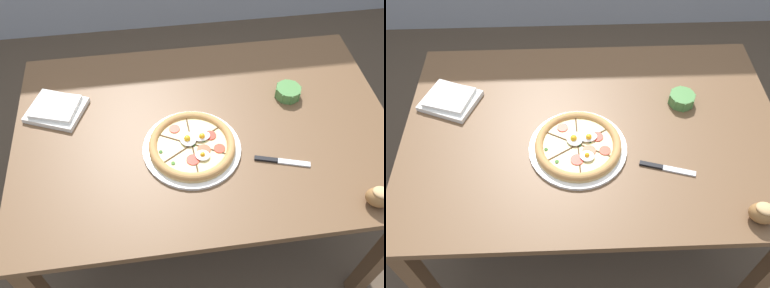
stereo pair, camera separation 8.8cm
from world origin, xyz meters
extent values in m
plane|color=brown|center=(0.00, 0.00, 0.00)|extent=(12.00, 12.00, 0.00)
cube|color=brown|center=(0.00, 0.00, 0.76)|extent=(1.41, 0.95, 0.03)
cube|color=brown|center=(-0.65, -0.43, 0.37)|extent=(0.06, 0.06, 0.74)
cube|color=brown|center=(0.65, -0.43, 0.37)|extent=(0.06, 0.06, 0.74)
cube|color=brown|center=(-0.65, 0.43, 0.37)|extent=(0.06, 0.06, 0.74)
cube|color=brown|center=(0.65, 0.43, 0.37)|extent=(0.06, 0.06, 0.74)
cylinder|color=white|center=(-0.06, -0.10, 0.78)|extent=(0.35, 0.35, 0.01)
cylinder|color=tan|center=(-0.06, -0.10, 0.79)|extent=(0.31, 0.31, 0.01)
cylinder|color=#E0CC84|center=(-0.06, -0.10, 0.80)|extent=(0.26, 0.26, 0.00)
torus|color=tan|center=(-0.06, -0.10, 0.80)|extent=(0.31, 0.31, 0.03)
cube|color=#472D19|center=(-0.01, -0.06, 0.80)|extent=(0.11, 0.07, 0.00)
cube|color=#472D19|center=(-0.06, -0.03, 0.80)|extent=(0.01, 0.13, 0.00)
cube|color=#472D19|center=(-0.12, -0.07, 0.80)|extent=(0.12, 0.07, 0.00)
cube|color=#472D19|center=(-0.12, -0.13, 0.80)|extent=(0.11, 0.07, 0.00)
cube|color=#472D19|center=(-0.06, -0.16, 0.80)|extent=(0.01, 0.13, 0.00)
cube|color=#472D19|center=(0.00, -0.13, 0.80)|extent=(0.12, 0.07, 0.00)
cylinder|color=red|center=(-0.02, -0.13, 0.80)|extent=(0.05, 0.05, 0.00)
cylinder|color=red|center=(0.03, -0.13, 0.80)|extent=(0.04, 0.04, 0.00)
cylinder|color=red|center=(0.01, -0.06, 0.80)|extent=(0.04, 0.04, 0.00)
cylinder|color=red|center=(-0.11, -0.02, 0.80)|extent=(0.04, 0.04, 0.00)
cylinder|color=red|center=(-0.07, -0.16, 0.80)|extent=(0.05, 0.05, 0.00)
ellipsoid|color=white|center=(-0.07, -0.07, 0.81)|extent=(0.07, 0.08, 0.01)
sphere|color=#F4AD1E|center=(-0.08, -0.08, 0.81)|extent=(0.02, 0.02, 0.02)
ellipsoid|color=white|center=(-0.02, -0.07, 0.81)|extent=(0.07, 0.06, 0.01)
sphere|color=#F4AD1E|center=(-0.02, -0.07, 0.81)|extent=(0.02, 0.02, 0.02)
ellipsoid|color=white|center=(-0.03, -0.15, 0.81)|extent=(0.06, 0.06, 0.01)
sphere|color=orange|center=(-0.03, -0.15, 0.81)|extent=(0.02, 0.02, 0.02)
cylinder|color=#2D5B1E|center=(-0.06, -0.10, 0.80)|extent=(0.01, 0.01, 0.00)
cylinder|color=#386B23|center=(-0.06, -0.10, 0.80)|extent=(0.01, 0.01, 0.00)
cylinder|color=#2D5B1E|center=(-0.17, -0.11, 0.80)|extent=(0.01, 0.01, 0.00)
cylinder|color=#386B23|center=(-0.14, -0.17, 0.80)|extent=(0.01, 0.01, 0.00)
cylinder|color=#2D5B1E|center=(-0.02, -0.09, 0.80)|extent=(0.01, 0.01, 0.00)
cylinder|color=#386B23|center=(-0.07, -0.07, 0.80)|extent=(0.02, 0.02, 0.00)
cylinder|color=#386B23|center=(-0.07, -0.17, 0.80)|extent=(0.02, 0.02, 0.00)
cylinder|color=#4C8442|center=(0.35, 0.12, 0.79)|extent=(0.10, 0.10, 0.04)
cylinder|color=beige|center=(0.35, 0.12, 0.80)|extent=(0.08, 0.08, 0.02)
cylinder|color=#4C8442|center=(0.40, 0.12, 0.79)|extent=(0.01, 0.01, 0.04)
cylinder|color=#4C8442|center=(0.39, 0.15, 0.79)|extent=(0.01, 0.01, 0.04)
cylinder|color=#4C8442|center=(0.35, 0.17, 0.79)|extent=(0.01, 0.01, 0.04)
cylinder|color=#4C8442|center=(0.32, 0.15, 0.79)|extent=(0.01, 0.01, 0.04)
cylinder|color=#4C8442|center=(0.30, 0.12, 0.79)|extent=(0.01, 0.01, 0.04)
cylinder|color=#4C8442|center=(0.32, 0.09, 0.79)|extent=(0.01, 0.01, 0.04)
cylinder|color=#4C8442|center=(0.35, 0.07, 0.79)|extent=(0.01, 0.01, 0.04)
cylinder|color=#4C8442|center=(0.39, 0.09, 0.79)|extent=(0.01, 0.01, 0.04)
cube|color=silver|center=(-0.55, 0.16, 0.78)|extent=(0.25, 0.23, 0.02)
cube|color=silver|center=(-0.55, 0.16, 0.80)|extent=(0.20, 0.18, 0.02)
ellipsoid|color=olive|center=(0.50, -0.40, 0.81)|extent=(0.10, 0.09, 0.07)
ellipsoid|color=tan|center=(0.50, -0.40, 0.84)|extent=(0.07, 0.06, 0.02)
cube|color=silver|center=(0.28, -0.21, 0.78)|extent=(0.11, 0.05, 0.01)
cube|color=black|center=(0.19, -0.18, 0.78)|extent=(0.08, 0.04, 0.01)
camera|label=1|loc=(-0.18, -0.98, 1.92)|focal=38.00mm
camera|label=2|loc=(-0.10, -0.99, 1.92)|focal=38.00mm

